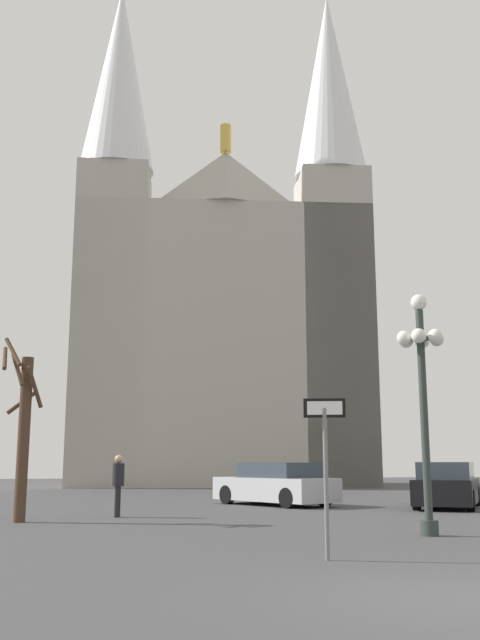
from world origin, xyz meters
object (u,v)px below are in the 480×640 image
Objects in this scene: one_way_arrow_sign at (325,455)px; parked_car_near_silver at (276,485)px; street_lamp at (422,379)px; parked_car_far_black at (447,486)px; pedestrian_walking at (118,479)px; cathedral at (223,311)px; bare_tree at (23,429)px.

parked_car_near_silver is at bearing 79.54° from one_way_arrow_sign.
street_lamp is 1.00× the size of parked_car_near_silver.
one_way_arrow_sign is at bearing -134.60° from street_lamp.
parked_car_far_black is 10.65m from pedestrian_walking.
one_way_arrow_sign is at bearing -96.89° from cathedral.
cathedral is at bearing 74.55° from pedestrian_walking.
cathedral is 25.90m from parked_car_far_black.
bare_tree is at bearing -143.65° from parked_car_near_silver.
one_way_arrow_sign is 0.50× the size of parked_car_far_black.
bare_tree is 2.80× the size of pedestrian_walking.
cathedral is 23.53m from parked_car_near_silver.
parked_car_far_black reaches higher than parked_car_near_silver.
bare_tree reaches higher than parked_car_far_black.
street_lamp is at bearing -46.44° from pedestrian_walking.
parked_car_near_silver is at bearing -94.51° from cathedral.
one_way_arrow_sign is 9.82m from pedestrian_walking.
one_way_arrow_sign is 0.49× the size of parked_car_near_silver.
parked_car_near_silver is (7.80, 5.74, -1.57)m from bare_tree.
cathedral is at bearing 85.49° from parked_car_near_silver.
bare_tree is at bearing -109.45° from cathedral.
one_way_arrow_sign is at bearing -57.05° from bare_tree.
cathedral is 7.35× the size of bare_tree.
pedestrian_walking is at bearing 133.56° from street_lamp.
bare_tree is at bearing -165.57° from parked_car_far_black.
street_lamp reaches higher than parked_car_near_silver.
cathedral is at bearing 87.98° from street_lamp.
parked_car_far_black is at bearing -25.74° from parked_car_near_silver.
bare_tree is 0.94× the size of parked_car_far_black.
street_lamp is (-1.12, -31.77, -7.93)m from cathedral.
pedestrian_walking is (-5.40, -4.46, 0.30)m from parked_car_near_silver.
pedestrian_walking is at bearing -105.45° from cathedral.
parked_car_near_silver is 7.01m from pedestrian_walking.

